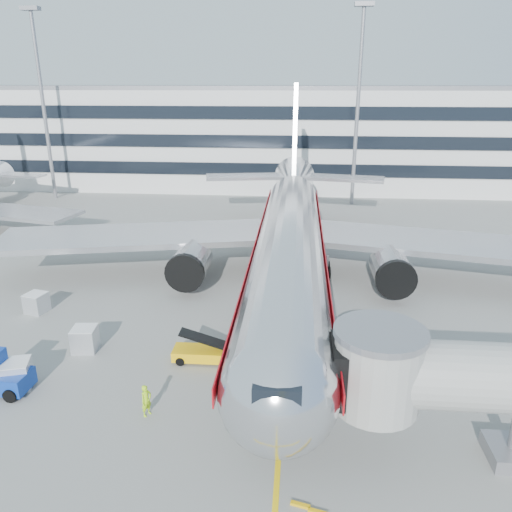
# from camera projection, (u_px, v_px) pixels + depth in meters

# --- Properties ---
(ground) EXTENTS (180.00, 180.00, 0.00)m
(ground) POSITION_uv_depth(u_px,v_px,m) (285.00, 357.00, 30.93)
(ground) COLOR gray
(ground) RESTS_ON ground
(lead_in_line) EXTENTS (0.25, 70.00, 0.01)m
(lead_in_line) POSITION_uv_depth(u_px,v_px,m) (289.00, 293.00, 40.33)
(lead_in_line) COLOR yellow
(lead_in_line) RESTS_ON ground
(main_jet) EXTENTS (50.95, 48.70, 16.06)m
(main_jet) POSITION_uv_depth(u_px,v_px,m) (290.00, 236.00, 40.55)
(main_jet) COLOR silver
(main_jet) RESTS_ON ground
(terminal) EXTENTS (150.00, 24.25, 15.60)m
(terminal) POSITION_uv_depth(u_px,v_px,m) (297.00, 135.00, 82.85)
(terminal) COLOR silver
(terminal) RESTS_ON ground
(light_mast_west) EXTENTS (2.40, 1.20, 25.45)m
(light_mast_west) POSITION_uv_depth(u_px,v_px,m) (42.00, 92.00, 68.37)
(light_mast_west) COLOR gray
(light_mast_west) RESTS_ON ground
(light_mast_centre) EXTENTS (2.40, 1.20, 25.45)m
(light_mast_centre) POSITION_uv_depth(u_px,v_px,m) (359.00, 92.00, 64.87)
(light_mast_centre) COLOR gray
(light_mast_centre) RESTS_ON ground
(belt_loader) EXTENTS (4.15, 1.52, 1.99)m
(belt_loader) POSITION_uv_depth(u_px,v_px,m) (206.00, 353.00, 30.30)
(belt_loader) COLOR #EFB20A
(belt_loader) RESTS_ON ground
(cargo_container_left) EXTENTS (1.59, 1.59, 1.55)m
(cargo_container_left) POSITION_uv_depth(u_px,v_px,m) (85.00, 339.00, 31.48)
(cargo_container_left) COLOR silver
(cargo_container_left) RESTS_ON ground
(cargo_container_right) EXTENTS (1.66, 1.66, 1.47)m
(cargo_container_right) POSITION_uv_depth(u_px,v_px,m) (36.00, 303.00, 36.74)
(cargo_container_right) COLOR silver
(cargo_container_right) RESTS_ON ground
(cargo_container_front) EXTENTS (1.86, 1.86, 1.59)m
(cargo_container_front) POSITION_uv_depth(u_px,v_px,m) (17.00, 375.00, 27.60)
(cargo_container_front) COLOR silver
(cargo_container_front) RESTS_ON ground
(ramp_worker) EXTENTS (0.67, 0.75, 1.72)m
(ramp_worker) POSITION_uv_depth(u_px,v_px,m) (146.00, 401.00, 25.25)
(ramp_worker) COLOR #AFEB18
(ramp_worker) RESTS_ON ground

